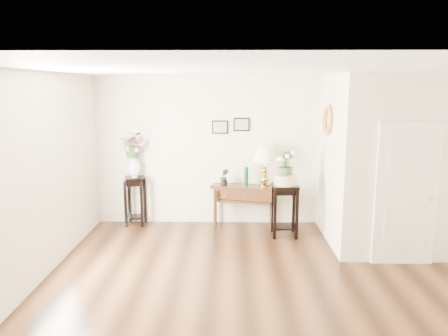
{
  "coord_description": "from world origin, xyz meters",
  "views": [
    {
      "loc": [
        -0.45,
        -5.41,
        2.59
      ],
      "look_at": [
        -0.55,
        1.3,
        1.34
      ],
      "focal_mm": 35.0,
      "sensor_mm": 36.0,
      "label": 1
    }
  ],
  "objects_px": {
    "console_table": "(243,206)",
    "table_lamp": "(265,167)",
    "plant_stand_a": "(135,201)",
    "plant_stand_b": "(285,210)"
  },
  "relations": [
    {
      "from": "console_table",
      "to": "table_lamp",
      "type": "relative_size",
      "value": 1.52
    },
    {
      "from": "plant_stand_b",
      "to": "table_lamp",
      "type": "bearing_deg",
      "value": 122.34
    },
    {
      "from": "console_table",
      "to": "plant_stand_b",
      "type": "distance_m",
      "value": 0.87
    },
    {
      "from": "plant_stand_b",
      "to": "console_table",
      "type": "bearing_deg",
      "value": 144.41
    },
    {
      "from": "table_lamp",
      "to": "plant_stand_b",
      "type": "relative_size",
      "value": 0.85
    },
    {
      "from": "console_table",
      "to": "table_lamp",
      "type": "xyz_separation_m",
      "value": [
        0.39,
        0.0,
        0.74
      ]
    },
    {
      "from": "plant_stand_a",
      "to": "table_lamp",
      "type": "bearing_deg",
      "value": -1.86
    },
    {
      "from": "plant_stand_a",
      "to": "plant_stand_b",
      "type": "xyz_separation_m",
      "value": [
        2.75,
        -0.58,
        -0.0
      ]
    },
    {
      "from": "plant_stand_a",
      "to": "plant_stand_b",
      "type": "distance_m",
      "value": 2.81
    },
    {
      "from": "plant_stand_b",
      "to": "plant_stand_a",
      "type": "bearing_deg",
      "value": 168.01
    }
  ]
}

